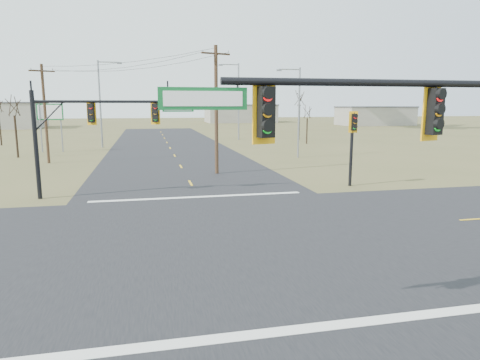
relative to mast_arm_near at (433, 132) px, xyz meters
name	(u,v)px	position (x,y,z in m)	size (l,w,h in m)	color
ground	(221,237)	(-3.66, 7.50, -4.58)	(320.00, 320.00, 0.00)	brown
road_ew	(221,236)	(-3.66, 7.50, -4.57)	(160.00, 14.00, 0.02)	black
road_ns	(221,236)	(-3.66, 7.50, -4.56)	(14.00, 160.00, 0.02)	black
stop_bar_near	(277,332)	(-3.66, 0.00, -4.55)	(12.00, 0.40, 0.01)	silver
stop_bar_far	(199,197)	(-3.66, 15.00, -4.55)	(12.00, 0.40, 0.01)	silver
mast_arm_near	(433,132)	(0.00, 0.00, 0.00)	(10.33, 0.54, 6.26)	black
mast_arm_far	(98,120)	(-9.06, 16.56, -0.24)	(8.82, 0.58, 5.96)	black
pedestal_signal_ne	(353,133)	(6.37, 16.31, -1.12)	(0.64, 0.56, 4.82)	black
utility_pole_near	(216,108)	(-1.27, 23.18, 0.34)	(2.24, 0.83, 9.47)	#48331F
utility_pole_far	(45,112)	(-15.11, 32.36, -0.03)	(2.02, 0.89, 8.69)	#48331F
highway_sign	(50,118)	(-16.65, 41.99, -0.76)	(2.82, 0.47, 5.31)	gray
streetlight_a	(297,108)	(8.12, 31.56, 0.33)	(2.44, 0.27, 8.74)	gray
streetlight_b	(237,97)	(6.92, 54.38, 1.70)	(3.12, 0.39, 11.18)	gray
streetlight_c	(102,99)	(-11.53, 46.34, 1.29)	(2.91, 0.31, 10.44)	gray
bare_tree_a	(14,105)	(-19.01, 37.47, 0.57)	(2.66, 2.66, 6.50)	black
bare_tree_c	(307,112)	(14.68, 45.67, -0.29)	(3.05, 3.05, 5.47)	black
bare_tree_d	(300,98)	(15.92, 52.13, 1.60)	(3.58, 3.58, 7.67)	black
warehouse_mid	(240,114)	(21.34, 117.50, -2.08)	(20.00, 12.00, 5.00)	#9A9788
warehouse_right	(375,116)	(51.34, 92.50, -2.33)	(18.00, 10.00, 4.50)	#9A9788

